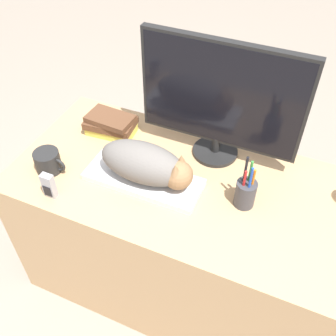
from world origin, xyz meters
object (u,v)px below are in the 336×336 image
at_px(keyboard, 144,179).
at_px(pen_cup, 245,193).
at_px(cat, 148,164).
at_px(phone, 49,186).
at_px(book_stack, 111,124).
at_px(monitor, 221,99).
at_px(coffee_mug, 48,162).

distance_m(keyboard, pen_cup, 0.38).
relative_size(keyboard, cat, 1.24).
bearing_deg(phone, book_stack, 87.25).
distance_m(keyboard, phone, 0.34).
xyz_separation_m(keyboard, monitor, (0.19, 0.26, 0.25)).
bearing_deg(cat, monitor, 56.22).
bearing_deg(pen_cup, cat, -172.71).
relative_size(keyboard, monitor, 0.72).
distance_m(coffee_mug, book_stack, 0.31).
bearing_deg(cat, pen_cup, 7.29).
distance_m(cat, pen_cup, 0.36).
bearing_deg(keyboard, coffee_mug, -166.17).
distance_m(cat, book_stack, 0.35).
height_order(pen_cup, book_stack, pen_cup).
xyz_separation_m(coffee_mug, book_stack, (0.10, 0.30, 0.00)).
distance_m(keyboard, coffee_mug, 0.37).
height_order(keyboard, pen_cup, pen_cup).
xyz_separation_m(cat, coffee_mug, (-0.38, -0.09, -0.05)).
relative_size(cat, coffee_mug, 2.78).
xyz_separation_m(monitor, coffee_mug, (-0.55, -0.35, -0.22)).
relative_size(monitor, pen_cup, 2.85).
bearing_deg(keyboard, book_stack, 140.90).
relative_size(pen_cup, phone, 2.09).
xyz_separation_m(keyboard, book_stack, (-0.26, 0.21, 0.03)).
distance_m(keyboard, monitor, 0.41).
bearing_deg(keyboard, phone, -144.32).
xyz_separation_m(phone, book_stack, (0.02, 0.41, -0.01)).
relative_size(cat, pen_cup, 1.66).
bearing_deg(coffee_mug, pen_cup, 10.33).
bearing_deg(cat, keyboard, -180.00).
bearing_deg(book_stack, phone, -92.75).
distance_m(cat, phone, 0.36).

